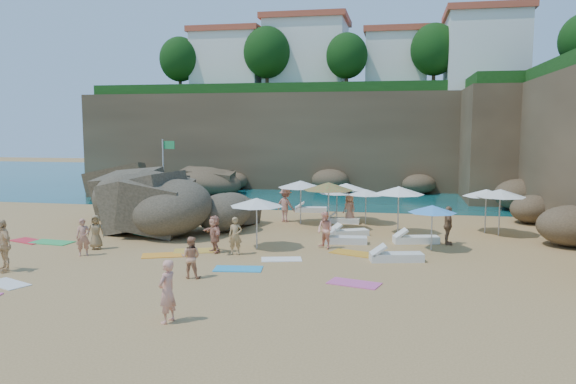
% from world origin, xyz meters
% --- Properties ---
extents(ground, '(120.00, 120.00, 0.00)m').
position_xyz_m(ground, '(0.00, 0.00, 0.00)').
color(ground, tan).
rests_on(ground, ground).
extents(seawater, '(120.00, 120.00, 0.00)m').
position_xyz_m(seawater, '(0.00, 30.00, 0.00)').
color(seawater, '#0C4751').
rests_on(seawater, ground).
extents(cliff_back, '(44.00, 8.00, 8.00)m').
position_xyz_m(cliff_back, '(2.00, 25.00, 4.00)').
color(cliff_back, brown).
rests_on(cliff_back, ground).
extents(cliff_corner, '(10.00, 12.00, 8.00)m').
position_xyz_m(cliff_corner, '(17.00, 20.00, 4.00)').
color(cliff_corner, brown).
rests_on(cliff_corner, ground).
extents(rock_promontory, '(12.00, 7.00, 2.00)m').
position_xyz_m(rock_promontory, '(-11.00, 16.00, 0.00)').
color(rock_promontory, brown).
rests_on(rock_promontory, ground).
extents(clifftop_buildings, '(28.48, 9.48, 7.00)m').
position_xyz_m(clifftop_buildings, '(2.96, 25.79, 11.24)').
color(clifftop_buildings, white).
rests_on(clifftop_buildings, cliff_back).
extents(clifftop_trees, '(35.60, 23.82, 4.40)m').
position_xyz_m(clifftop_trees, '(4.78, 19.52, 11.26)').
color(clifftop_trees, '#11380F').
rests_on(clifftop_trees, ground).
extents(marina_masts, '(3.10, 0.10, 6.00)m').
position_xyz_m(marina_masts, '(-16.50, 30.00, 3.00)').
color(marina_masts, white).
rests_on(marina_masts, ground).
extents(rock_outcrop, '(8.82, 7.73, 2.94)m').
position_xyz_m(rock_outcrop, '(-4.10, 2.63, 0.00)').
color(rock_outcrop, brown).
rests_on(rock_outcrop, ground).
extents(flag_pole, '(0.86, 0.19, 4.44)m').
position_xyz_m(flag_pole, '(-7.16, 9.13, 2.84)').
color(flag_pole, silver).
rests_on(flag_pole, ground).
extents(parasol_0, '(2.48, 2.48, 2.35)m').
position_xyz_m(parasol_0, '(2.23, 5.40, 2.15)').
color(parasol_0, silver).
rests_on(parasol_0, ground).
extents(parasol_1, '(1.98, 1.98, 1.88)m').
position_xyz_m(parasol_1, '(4.09, 6.38, 1.72)').
color(parasol_1, silver).
rests_on(parasol_1, ground).
extents(parasol_2, '(2.39, 2.39, 2.26)m').
position_xyz_m(parasol_2, '(12.22, 3.97, 2.07)').
color(parasol_2, silver).
rests_on(parasol_2, ground).
extents(parasol_3, '(2.49, 2.49, 2.35)m').
position_xyz_m(parasol_3, '(7.42, 3.40, 2.16)').
color(parasol_3, silver).
rests_on(parasol_3, ground).
extents(parasol_5, '(2.00, 2.00, 1.90)m').
position_xyz_m(parasol_5, '(5.70, 5.95, 1.74)').
color(parasol_5, silver).
rests_on(parasol_5, ground).
extents(parasol_6, '(2.59, 2.59, 2.45)m').
position_xyz_m(parasol_6, '(3.95, 3.73, 2.25)').
color(parasol_6, silver).
rests_on(parasol_6, ground).
extents(parasol_7, '(2.23, 2.23, 2.11)m').
position_xyz_m(parasol_7, '(4.56, 6.82, 1.94)').
color(parasol_7, silver).
rests_on(parasol_7, ground).
extents(parasol_8, '(2.30, 2.30, 2.17)m').
position_xyz_m(parasol_8, '(11.67, 4.57, 2.00)').
color(parasol_8, silver).
rests_on(parasol_8, ground).
extents(parasol_9, '(2.33, 2.33, 2.20)m').
position_xyz_m(parasol_9, '(1.43, -1.09, 2.02)').
color(parasol_9, silver).
rests_on(parasol_9, ground).
extents(parasol_10, '(2.05, 2.05, 1.94)m').
position_xyz_m(parasol_10, '(8.84, 0.01, 1.78)').
color(parasol_10, silver).
rests_on(parasol_10, ground).
extents(lounger_0, '(1.85, 0.69, 0.28)m').
position_xyz_m(lounger_0, '(4.46, 5.97, 0.14)').
color(lounger_0, white).
rests_on(lounger_0, ground).
extents(lounger_1, '(2.01, 0.90, 0.30)m').
position_xyz_m(lounger_1, '(2.15, 9.57, 0.15)').
color(lounger_1, silver).
rests_on(lounger_1, ground).
extents(lounger_2, '(2.00, 1.42, 0.30)m').
position_xyz_m(lounger_2, '(5.08, 2.42, 0.15)').
color(lounger_2, white).
rests_on(lounger_2, ground).
extents(lounger_3, '(2.04, 0.87, 0.31)m').
position_xyz_m(lounger_3, '(5.08, 0.67, 0.15)').
color(lounger_3, silver).
rests_on(lounger_3, ground).
extents(lounger_4, '(2.13, 1.10, 0.32)m').
position_xyz_m(lounger_4, '(8.24, 1.36, 0.16)').
color(lounger_4, white).
rests_on(lounger_4, ground).
extents(lounger_5, '(2.16, 1.14, 0.32)m').
position_xyz_m(lounger_5, '(7.39, -2.29, 0.16)').
color(lounger_5, silver).
rests_on(lounger_5, ground).
extents(towel_2, '(2.04, 1.52, 0.03)m').
position_xyz_m(towel_2, '(-1.93, -3.16, 0.02)').
color(towel_2, orange).
rests_on(towel_2, ground).
extents(towel_3, '(2.00, 1.16, 0.03)m').
position_xyz_m(towel_3, '(-8.01, -1.76, 0.02)').
color(towel_3, green).
rests_on(towel_3, ground).
extents(towel_5, '(1.80, 1.38, 0.03)m').
position_xyz_m(towel_5, '(-5.41, -8.11, 0.01)').
color(towel_5, silver).
rests_on(towel_5, ground).
extents(towel_7, '(1.98, 1.45, 0.03)m').
position_xyz_m(towel_7, '(-9.27, -1.67, 0.02)').
color(towel_7, red).
rests_on(towel_7, ground).
extents(towel_8, '(1.88, 1.12, 0.03)m').
position_xyz_m(towel_8, '(1.64, -4.71, 0.02)').
color(towel_8, '#289DD7').
rests_on(towel_8, ground).
extents(towel_9, '(1.89, 1.29, 0.03)m').
position_xyz_m(towel_9, '(6.01, -5.81, 0.02)').
color(towel_9, '#D45297').
rests_on(towel_9, ground).
extents(towel_10, '(2.07, 1.54, 0.03)m').
position_xyz_m(towel_10, '(5.63, -1.30, 0.02)').
color(towel_10, orange).
rests_on(towel_10, ground).
extents(towel_11, '(1.67, 1.29, 0.03)m').
position_xyz_m(towel_11, '(-4.48, 0.79, 0.01)').
color(towel_11, '#2FA762').
rests_on(towel_11, ground).
extents(towel_12, '(2.11, 1.50, 0.03)m').
position_xyz_m(towel_12, '(-0.94, -2.13, 0.02)').
color(towel_12, gold).
rests_on(towel_12, ground).
extents(towel_13, '(1.74, 1.16, 0.03)m').
position_xyz_m(towel_13, '(2.90, -2.93, 0.01)').
color(towel_13, white).
rests_on(towel_13, ground).
extents(person_stand_0, '(0.67, 0.60, 1.54)m').
position_xyz_m(person_stand_0, '(-5.17, -3.83, 0.77)').
color(person_stand_0, tan).
rests_on(person_stand_0, ground).
extents(person_stand_1, '(0.72, 0.56, 1.47)m').
position_xyz_m(person_stand_1, '(0.36, -6.16, 0.73)').
color(person_stand_1, tan).
rests_on(person_stand_1, ground).
extents(person_stand_2, '(1.30, 1.03, 1.87)m').
position_xyz_m(person_stand_2, '(1.31, 5.81, 0.94)').
color(person_stand_2, tan).
rests_on(person_stand_2, ground).
extents(person_stand_3, '(0.46, 1.03, 1.73)m').
position_xyz_m(person_stand_3, '(9.62, 1.31, 0.87)').
color(person_stand_3, '#886144').
rests_on(person_stand_3, ground).
extents(person_stand_4, '(0.88, 0.81, 1.60)m').
position_xyz_m(person_stand_4, '(4.82, 6.13, 0.80)').
color(person_stand_4, tan).
rests_on(person_stand_4, ground).
extents(person_stand_5, '(1.69, 0.71, 1.77)m').
position_xyz_m(person_stand_5, '(-6.86, 6.81, 0.88)').
color(person_stand_5, tan).
rests_on(person_stand_5, ground).
extents(person_stand_6, '(0.55, 0.71, 1.73)m').
position_xyz_m(person_stand_6, '(1.36, -10.53, 0.86)').
color(person_stand_6, '#E29780').
rests_on(person_stand_6, ground).
extents(person_lie_1, '(1.90, 2.19, 0.46)m').
position_xyz_m(person_lie_1, '(-6.62, -6.69, 0.23)').
color(person_lie_1, '#E1B780').
rests_on(person_lie_1, ground).
extents(person_lie_2, '(1.29, 1.62, 0.39)m').
position_xyz_m(person_lie_2, '(-5.32, -2.61, 0.19)').
color(person_lie_2, olive).
rests_on(person_lie_2, ground).
extents(person_lie_3, '(2.10, 2.10, 0.41)m').
position_xyz_m(person_lie_3, '(-0.10, -2.25, 0.21)').
color(person_lie_3, tan).
rests_on(person_lie_3, ground).
extents(person_lie_4, '(0.82, 1.60, 0.37)m').
position_xyz_m(person_lie_4, '(0.87, -2.46, 0.18)').
color(person_lie_4, '#A38151').
rests_on(person_lie_4, ground).
extents(person_lie_5, '(1.56, 1.71, 0.59)m').
position_xyz_m(person_lie_5, '(4.34, -0.63, 0.30)').
color(person_lie_5, '#FAA88E').
rests_on(person_lie_5, ground).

